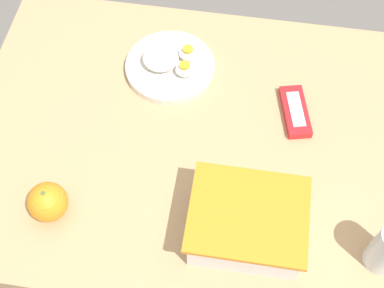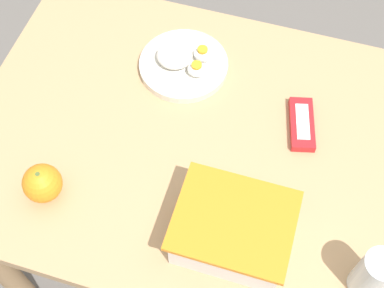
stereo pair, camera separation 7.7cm
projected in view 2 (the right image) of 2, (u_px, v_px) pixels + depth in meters
ground_plane at (206, 258)px, 1.73m from camera, size 10.00×10.00×0.00m
table at (212, 170)px, 1.21m from camera, size 1.03×0.71×0.73m
food_container at (233, 231)px, 0.96m from camera, size 0.21×0.17×0.09m
orange_fruit at (42, 183)px, 1.01m from camera, size 0.08×0.08×0.08m
rice_plate at (183, 63)px, 1.19m from camera, size 0.20×0.20×0.05m
candy_bar at (302, 124)px, 1.12m from camera, size 0.08×0.13×0.02m
drinking_glass at (373, 274)px, 0.90m from camera, size 0.06×0.06×0.12m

